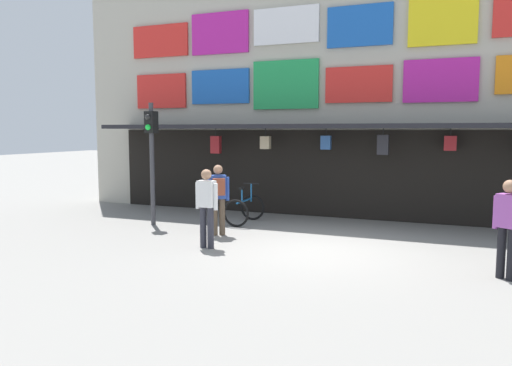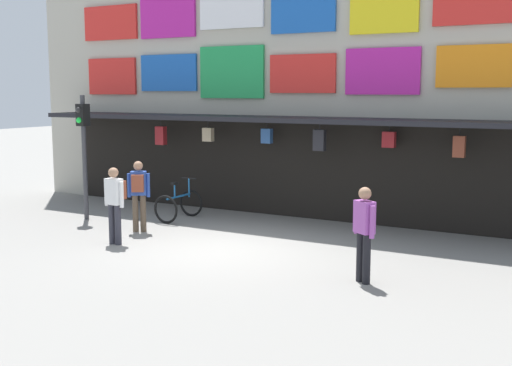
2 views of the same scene
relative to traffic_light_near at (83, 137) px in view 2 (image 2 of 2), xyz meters
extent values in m
plane|color=gray|center=(4.80, -1.06, -2.14)|extent=(80.00, 80.00, 0.00)
cube|color=#B2AD9E|center=(4.80, 3.54, 1.86)|extent=(18.00, 1.20, 8.00)
cube|color=black|center=(4.80, 2.24, 0.46)|extent=(15.30, 1.40, 0.12)
cube|color=red|center=(-1.53, 2.89, 3.18)|extent=(1.99, 0.08, 1.00)
cube|color=#B71E93|center=(0.58, 2.89, 3.27)|extent=(1.88, 0.08, 1.23)
cube|color=white|center=(2.69, 2.89, 3.34)|extent=(1.96, 0.08, 1.03)
cube|color=blue|center=(4.80, 2.89, 3.17)|extent=(1.78, 0.08, 1.10)
cube|color=yellow|center=(6.91, 2.89, 3.19)|extent=(1.68, 0.08, 1.34)
cube|color=red|center=(-1.53, 2.89, 1.60)|extent=(1.79, 0.08, 1.08)
cube|color=blue|center=(0.58, 2.89, 1.68)|extent=(1.92, 0.08, 1.03)
cube|color=green|center=(2.69, 2.89, 1.67)|extent=(1.98, 0.08, 1.40)
cube|color=red|center=(4.80, 2.89, 1.60)|extent=(1.83, 0.08, 0.98)
cube|color=#B71E93|center=(6.91, 2.89, 1.63)|extent=(1.85, 0.08, 1.11)
cube|color=orange|center=(9.02, 2.89, 1.71)|extent=(1.66, 0.08, 0.95)
cylinder|color=black|center=(0.72, 2.30, 0.29)|extent=(0.02, 0.02, 0.22)
cube|color=maroon|center=(0.72, 2.30, -0.08)|extent=(0.29, 0.17, 0.51)
cylinder|color=black|center=(2.30, 2.30, 0.29)|extent=(0.02, 0.02, 0.22)
cube|color=tan|center=(2.30, 2.30, 0.00)|extent=(0.28, 0.17, 0.36)
cylinder|color=black|center=(4.04, 2.40, 0.30)|extent=(0.02, 0.02, 0.20)
cube|color=#2D5693|center=(4.04, 2.40, 0.02)|extent=(0.27, 0.16, 0.38)
cylinder|color=black|center=(5.60, 2.20, 0.32)|extent=(0.02, 0.02, 0.17)
cube|color=#232328|center=(5.60, 2.20, -0.02)|extent=(0.28, 0.17, 0.51)
cylinder|color=black|center=(7.22, 2.58, 0.31)|extent=(0.02, 0.02, 0.19)
cube|color=maroon|center=(7.22, 2.58, 0.02)|extent=(0.30, 0.18, 0.37)
cylinder|color=black|center=(8.89, 2.37, 0.29)|extent=(0.02, 0.02, 0.22)
cube|color=brown|center=(8.89, 2.37, -0.06)|extent=(0.26, 0.15, 0.48)
cube|color=black|center=(4.80, 2.92, -0.89)|extent=(15.30, 0.04, 2.50)
cylinder|color=#38383D|center=(0.00, 0.01, -0.54)|extent=(0.12, 0.12, 3.20)
cube|color=black|center=(0.00, 0.01, 0.56)|extent=(0.30, 0.27, 0.56)
sphere|color=black|center=(-0.01, -0.12, 0.69)|extent=(0.15, 0.15, 0.15)
sphere|color=#19DB3D|center=(-0.01, -0.12, 0.43)|extent=(0.15, 0.15, 0.15)
torus|color=black|center=(2.16, 1.65, -1.78)|extent=(0.72, 0.06, 0.72)
torus|color=black|center=(2.15, 0.55, -1.78)|extent=(0.72, 0.06, 0.72)
cylinder|color=#1E66A8|center=(2.16, 1.10, -1.53)|extent=(0.05, 0.99, 0.05)
cylinder|color=#1E66A8|center=(2.16, 0.93, -1.36)|extent=(0.04, 0.04, 0.35)
cube|color=black|center=(2.16, 0.93, -1.17)|extent=(0.10, 0.20, 0.06)
cylinder|color=#1E66A8|center=(2.16, 1.57, -1.36)|extent=(0.04, 0.04, 0.50)
cylinder|color=black|center=(2.16, 1.57, -1.11)|extent=(0.44, 0.04, 0.04)
cylinder|color=black|center=(8.15, -1.83, -1.70)|extent=(0.14, 0.14, 0.88)
cylinder|color=black|center=(8.30, -1.93, -1.70)|extent=(0.14, 0.14, 0.88)
cube|color=#9E4CA8|center=(8.22, -1.88, -0.98)|extent=(0.42, 0.38, 0.56)
sphere|color=#A87A5B|center=(8.22, -1.88, -0.57)|extent=(0.22, 0.22, 0.22)
cylinder|color=#9E4CA8|center=(8.04, -1.76, -1.03)|extent=(0.09, 0.09, 0.56)
cylinder|color=#9E4CA8|center=(8.40, -2.01, -1.03)|extent=(0.09, 0.09, 0.56)
cylinder|color=brown|center=(2.10, -0.56, -1.70)|extent=(0.14, 0.14, 0.88)
cylinder|color=brown|center=(2.26, -0.47, -1.70)|extent=(0.14, 0.14, 0.88)
cube|color=#28479E|center=(2.18, -0.52, -0.98)|extent=(0.42, 0.38, 0.56)
sphere|color=#A87A5B|center=(2.18, -0.52, -0.57)|extent=(0.22, 0.22, 0.22)
cylinder|color=#28479E|center=(1.99, -0.63, -1.03)|extent=(0.09, 0.09, 0.56)
cylinder|color=#28479E|center=(2.37, -0.40, -1.03)|extent=(0.09, 0.09, 0.56)
cube|color=brown|center=(2.27, -0.65, -0.96)|extent=(0.32, 0.29, 0.40)
cylinder|color=#2D2D38|center=(2.62, -1.78, -1.70)|extent=(0.14, 0.14, 0.88)
cylinder|color=#2D2D38|center=(2.44, -1.77, -1.70)|extent=(0.14, 0.14, 0.88)
cube|color=white|center=(2.53, -1.77, -0.98)|extent=(0.37, 0.24, 0.56)
sphere|color=#A87A5B|center=(2.53, -1.77, -0.57)|extent=(0.22, 0.22, 0.22)
cylinder|color=white|center=(2.75, -1.79, -1.03)|extent=(0.09, 0.09, 0.56)
cylinder|color=white|center=(2.31, -1.76, -1.03)|extent=(0.09, 0.09, 0.56)
cube|color=brown|center=(2.54, -1.61, -0.96)|extent=(0.29, 0.18, 0.40)
camera|label=1|loc=(7.40, -11.00, 0.35)|focal=34.93mm
camera|label=2|loc=(11.90, -12.35, 1.16)|focal=45.55mm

